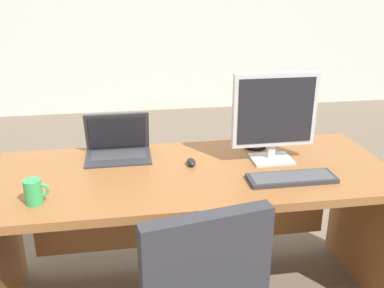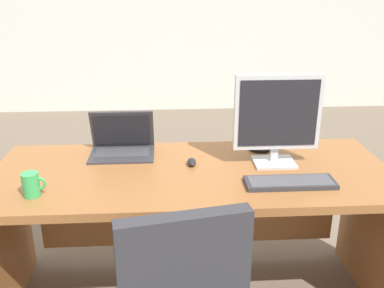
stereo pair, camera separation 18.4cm
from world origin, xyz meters
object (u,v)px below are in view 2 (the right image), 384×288
at_px(desk, 192,202).
at_px(laptop, 122,140).
at_px(desk_lamp, 264,108).
at_px(mouse, 191,162).
at_px(keyboard, 290,182).
at_px(monitor, 277,116).
at_px(coffee_mug, 31,185).

height_order(desk, laptop, laptop).
xyz_separation_m(desk, desk_lamp, (0.37, 0.17, 0.43)).
relative_size(desk, mouse, 25.07).
distance_m(laptop, mouse, 0.40).
bearing_deg(keyboard, mouse, 150.76).
bearing_deg(laptop, keyboard, -29.20).
height_order(laptop, desk_lamp, desk_lamp).
distance_m(monitor, mouse, 0.47).
relative_size(laptop, desk_lamp, 0.97).
xyz_separation_m(mouse, coffee_mug, (-0.68, -0.27, 0.04)).
bearing_deg(mouse, desk_lamp, 22.79).
bearing_deg(monitor, keyboard, -86.35).
xyz_separation_m(keyboard, mouse, (-0.42, 0.24, 0.01)).
bearing_deg(keyboard, laptop, 150.80).
height_order(laptop, mouse, laptop).
height_order(desk, keyboard, keyboard).
bearing_deg(desk_lamp, keyboard, -83.42).
xyz_separation_m(laptop, coffee_mug, (-0.33, -0.47, -0.01)).
relative_size(keyboard, coffee_mug, 3.86).
bearing_deg(coffee_mug, desk, 20.93).
xyz_separation_m(desk, mouse, (-0.00, 0.01, 0.21)).
distance_m(monitor, keyboard, 0.33).
bearing_deg(desk, coffee_mug, -159.07).
bearing_deg(monitor, desk, -178.58).
height_order(monitor, desk_lamp, monitor).
relative_size(mouse, coffee_mug, 0.74).
bearing_deg(keyboard, desk_lamp, 96.58).
height_order(keyboard, desk_lamp, desk_lamp).
distance_m(keyboard, desk_lamp, 0.46).
height_order(desk_lamp, coffee_mug, desk_lamp).
height_order(keyboard, mouse, mouse).
distance_m(desk, desk_lamp, 0.60).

